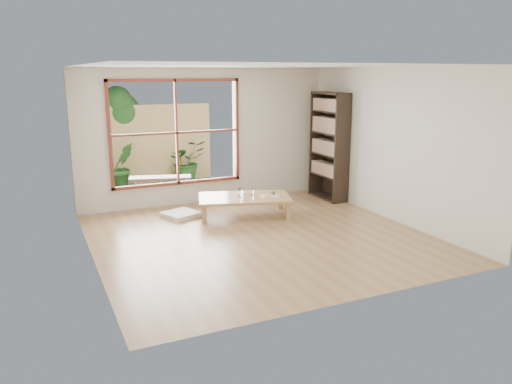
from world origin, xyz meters
The scene contains 15 objects.
ground centered at (0.00, 0.00, 0.00)m, with size 5.00×5.00×0.00m, color #A07F50.
low_table centered at (0.25, 1.18, 0.31)m, with size 1.81×1.36×0.35m.
floor_cushion centered at (-0.81, 1.59, 0.04)m, with size 0.55×0.55×0.08m, color silver.
bookshelf centered at (2.31, 1.65, 1.07)m, with size 0.34×0.96×2.13m, color #2E231A.
glass_tall centered at (0.17, 1.17, 0.43)m, with size 0.08×0.08×0.15m, color silver.
glass_mid centered at (0.42, 1.23, 0.41)m, with size 0.08×0.08×0.11m, color silver.
glass_short centered at (0.27, 1.35, 0.40)m, with size 0.08×0.08×0.10m, color silver.
glass_small centered at (0.26, 1.29, 0.39)m, with size 0.07×0.07×0.08m, color silver.
food_tray centered at (0.67, 0.97, 0.38)m, with size 0.36×0.30×0.10m.
deck centered at (-0.60, 3.56, 0.00)m, with size 2.80×2.00×0.05m, color #3B322B.
garden_bench centered at (-0.76, 3.19, 0.36)m, with size 1.30×0.69×0.40m.
bamboo_fence centered at (-0.60, 4.56, 0.90)m, with size 2.80×0.06×1.80m, color #DDBD71.
shrub_right centered at (0.16, 4.36, 0.50)m, with size 0.86×0.75×0.96m, color #22551F.
shrub_left centered at (-1.38, 4.04, 0.54)m, with size 0.56×0.45×1.02m, color #22551F.
garden_tree centered at (-1.28, 4.86, 1.63)m, with size 1.04×0.85×2.22m.
Camera 1 is at (-3.16, -6.75, 2.51)m, focal length 35.00 mm.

